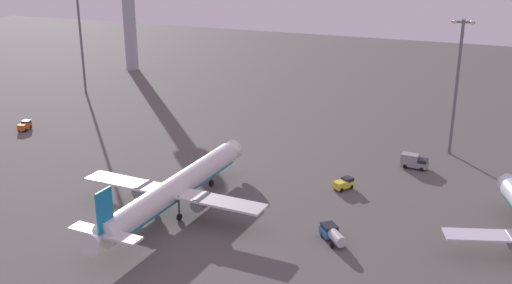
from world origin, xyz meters
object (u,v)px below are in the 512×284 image
object	(u,v)px
cargo_loader	(25,125)
catering_truck	(414,161)
airplane_mid_apron	(173,190)
maintenance_van	(344,184)
fuel_truck	(333,234)
apron_light_central	(81,38)
apron_light_east	(457,80)
control_tower	(129,7)

from	to	relation	value
cargo_loader	catering_truck	distance (m)	96.36
cargo_loader	catering_truck	xyz separation A→B (m)	(95.91, 9.25, 0.40)
airplane_mid_apron	maintenance_van	bearing A→B (deg)	43.86
fuel_truck	apron_light_central	size ratio (longest dim) A/B	0.21
maintenance_van	fuel_truck	size ratio (longest dim) A/B	0.73
airplane_mid_apron	apron_light_east	world-z (taller)	apron_light_east
airplane_mid_apron	catering_truck	distance (m)	53.36
apron_light_central	airplane_mid_apron	bearing A→B (deg)	-44.54
control_tower	maintenance_van	world-z (taller)	control_tower
cargo_loader	catering_truck	world-z (taller)	catering_truck
apron_light_east	apron_light_central	size ratio (longest dim) A/B	1.01
catering_truck	apron_light_east	distance (m)	20.77
airplane_mid_apron	fuel_truck	bearing A→B (deg)	4.13
cargo_loader	fuel_truck	size ratio (longest dim) A/B	0.72
maintenance_van	cargo_loader	size ratio (longest dim) A/B	1.01
fuel_truck	apron_light_central	world-z (taller)	apron_light_central
fuel_truck	maintenance_van	bearing A→B (deg)	59.39
fuel_truck	apron_light_east	bearing A→B (deg)	34.78
catering_truck	control_tower	bearing A→B (deg)	-113.90
maintenance_van	apron_light_east	bearing A→B (deg)	91.28
cargo_loader	apron_light_east	size ratio (longest dim) A/B	0.15
cargo_loader	apron_light_central	xyz separation A→B (m)	(-8.64, 37.37, 15.69)
catering_truck	apron_light_east	world-z (taller)	apron_light_east
apron_light_central	catering_truck	bearing A→B (deg)	-15.06
control_tower	airplane_mid_apron	world-z (taller)	control_tower
catering_truck	airplane_mid_apron	bearing A→B (deg)	-38.64
airplane_mid_apron	maintenance_van	distance (m)	33.98
control_tower	apron_light_east	bearing A→B (deg)	-23.31
airplane_mid_apron	maintenance_van	size ratio (longest dim) A/B	10.20
catering_truck	apron_light_central	bearing A→B (deg)	-99.33
cargo_loader	apron_light_east	world-z (taller)	apron_light_east
catering_truck	apron_light_central	xyz separation A→B (m)	(-104.55, 28.13, 15.29)
airplane_mid_apron	catering_truck	xyz separation A→B (m)	(37.26, 38.08, -2.91)
airplane_mid_apron	catering_truck	bearing A→B (deg)	49.82
control_tower	fuel_truck	xyz separation A→B (m)	(100.77, -99.90, -21.10)
catering_truck	apron_light_central	size ratio (longest dim) A/B	0.20
cargo_loader	apron_light_east	xyz separation A→B (m)	(102.26, 21.50, 15.92)
control_tower	apron_light_east	xyz separation A→B (m)	(114.97, -49.54, -5.36)
cargo_loader	fuel_truck	xyz separation A→B (m)	(88.06, -28.87, 0.19)
control_tower	fuel_truck	distance (m)	143.46
apron_light_central	fuel_truck	bearing A→B (deg)	-34.41
fuel_truck	apron_light_central	bearing A→B (deg)	106.11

